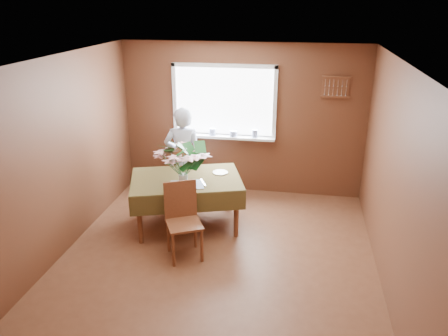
% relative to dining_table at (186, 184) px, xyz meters
% --- Properties ---
extents(floor, '(4.50, 4.50, 0.00)m').
position_rel_dining_table_xyz_m(floor, '(0.60, -0.82, -0.66)').
color(floor, brown).
rests_on(floor, ground).
extents(ceiling, '(4.50, 4.50, 0.00)m').
position_rel_dining_table_xyz_m(ceiling, '(0.60, -0.82, 1.84)').
color(ceiling, white).
rests_on(ceiling, wall_back).
extents(wall_back, '(4.00, 0.00, 4.00)m').
position_rel_dining_table_xyz_m(wall_back, '(0.60, 1.43, 0.59)').
color(wall_back, brown).
rests_on(wall_back, floor).
extents(wall_front, '(4.00, 0.00, 4.00)m').
position_rel_dining_table_xyz_m(wall_front, '(0.60, -3.07, 0.59)').
color(wall_front, brown).
rests_on(wall_front, floor).
extents(wall_left, '(0.00, 4.50, 4.50)m').
position_rel_dining_table_xyz_m(wall_left, '(-1.40, -0.82, 0.59)').
color(wall_left, brown).
rests_on(wall_left, floor).
extents(wall_right, '(0.00, 4.50, 4.50)m').
position_rel_dining_table_xyz_m(wall_right, '(2.60, -0.82, 0.59)').
color(wall_right, brown).
rests_on(wall_right, floor).
extents(window_assembly, '(1.72, 0.20, 1.22)m').
position_rel_dining_table_xyz_m(window_assembly, '(0.30, 1.37, 0.70)').
color(window_assembly, white).
rests_on(window_assembly, wall_back).
extents(spoon_rack, '(0.44, 0.05, 0.33)m').
position_rel_dining_table_xyz_m(spoon_rack, '(2.05, 1.39, 1.19)').
color(spoon_rack, brown).
rests_on(spoon_rack, wall_back).
extents(dining_table, '(1.79, 1.47, 0.75)m').
position_rel_dining_table_xyz_m(dining_table, '(0.00, 0.00, 0.00)').
color(dining_table, brown).
rests_on(dining_table, floor).
extents(chair_far, '(0.58, 0.58, 1.00)m').
position_rel_dining_table_xyz_m(chair_far, '(-0.20, 0.73, -0.12)').
color(chair_far, brown).
rests_on(chair_far, floor).
extents(chair_near, '(0.56, 0.56, 0.98)m').
position_rel_dining_table_xyz_m(chair_near, '(0.14, -0.74, -0.12)').
color(chair_near, brown).
rests_on(chair_near, floor).
extents(seated_woman, '(0.65, 0.50, 1.61)m').
position_rel_dining_table_xyz_m(seated_woman, '(-0.22, 0.67, 0.15)').
color(seated_woman, white).
rests_on(seated_woman, floor).
extents(flower_bouquet, '(0.63, 0.63, 0.54)m').
position_rel_dining_table_xyz_m(flower_bouquet, '(0.03, -0.23, 0.44)').
color(flower_bouquet, white).
rests_on(flower_bouquet, dining_table).
extents(side_plate, '(0.31, 0.31, 0.01)m').
position_rel_dining_table_xyz_m(side_plate, '(0.44, 0.29, 0.10)').
color(side_plate, white).
rests_on(side_plate, dining_table).
extents(table_knife, '(0.13, 0.23, 0.00)m').
position_rel_dining_table_xyz_m(table_knife, '(0.27, -0.12, 0.10)').
color(table_knife, silver).
rests_on(table_knife, dining_table).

